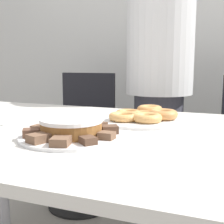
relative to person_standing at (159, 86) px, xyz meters
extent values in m
cube|color=silver|center=(0.02, 0.76, 0.44)|extent=(8.00, 0.05, 2.60)
cube|color=silver|center=(0.02, -0.86, -0.11)|extent=(1.87, 1.02, 0.03)
cylinder|color=silver|center=(-0.85, -0.40, -0.49)|extent=(0.06, 0.06, 0.73)
cylinder|color=#383842|center=(0.00, 0.00, -0.45)|extent=(0.30, 0.30, 0.81)
cylinder|color=silver|center=(0.00, 0.00, 0.28)|extent=(0.39, 0.39, 0.64)
cylinder|color=black|center=(-0.55, 0.01, -0.85)|extent=(0.44, 0.44, 0.01)
cylinder|color=#262626|center=(-0.55, 0.01, -0.62)|extent=(0.06, 0.06, 0.44)
cube|color=black|center=(-0.55, 0.01, -0.38)|extent=(0.48, 0.48, 0.04)
cube|color=black|center=(-0.57, 0.21, -0.15)|extent=(0.40, 0.07, 0.42)
cylinder|color=white|center=(-0.05, -0.99, -0.09)|extent=(0.33, 0.33, 0.01)
cylinder|color=white|center=(0.08, -0.63, -0.09)|extent=(0.38, 0.38, 0.01)
cylinder|color=brown|center=(-0.05, -0.99, -0.06)|extent=(0.19, 0.19, 0.04)
cylinder|color=white|center=(-0.05, -0.99, -0.04)|extent=(0.20, 0.20, 0.01)
cube|color=brown|center=(-0.02, -1.11, -0.07)|extent=(0.06, 0.07, 0.02)
cube|color=#513828|center=(0.04, -1.07, -0.07)|extent=(0.06, 0.06, 0.02)
cube|color=brown|center=(0.07, -1.00, -0.07)|extent=(0.05, 0.04, 0.02)
cube|color=#513828|center=(0.05, -0.92, -0.07)|extent=(0.07, 0.06, 0.03)
cube|color=#513828|center=(-0.01, -0.87, -0.07)|extent=(0.06, 0.06, 0.02)
cube|color=brown|center=(-0.09, -0.87, -0.07)|extent=(0.06, 0.06, 0.03)
cube|color=#513828|center=(-0.15, -0.91, -0.07)|extent=(0.06, 0.06, 0.02)
cube|color=brown|center=(-0.18, -0.98, -0.07)|extent=(0.05, 0.04, 0.02)
cube|color=brown|center=(-0.16, -1.06, -0.07)|extent=(0.06, 0.06, 0.02)
cube|color=brown|center=(-0.10, -1.10, -0.07)|extent=(0.07, 0.07, 0.02)
torus|color=#C68447|center=(0.08, -0.63, -0.07)|extent=(0.10, 0.10, 0.03)
torus|color=#D18E4C|center=(0.08, -0.53, -0.06)|extent=(0.11, 0.11, 0.04)
torus|color=#D18E4C|center=(0.01, -0.61, -0.07)|extent=(0.11, 0.11, 0.03)
torus|color=tan|center=(0.02, -0.70, -0.07)|extent=(0.12, 0.12, 0.03)
torus|color=tan|center=(0.11, -0.69, -0.07)|extent=(0.12, 0.12, 0.03)
torus|color=#C68447|center=(0.16, -0.61, -0.06)|extent=(0.12, 0.12, 0.04)
camera|label=1|loc=(0.42, -1.84, 0.15)|focal=50.00mm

